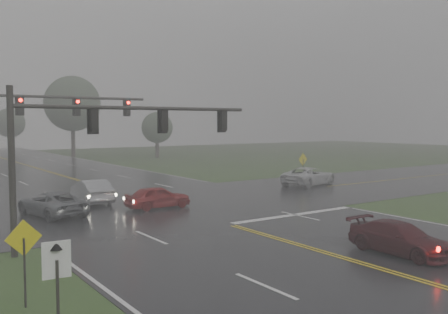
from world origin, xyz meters
TOP-DOWN VIEW (x-y plane):
  - main_road at (0.00, 20.00)m, footprint 18.00×160.00m
  - cross_street at (0.00, 22.00)m, footprint 120.00×14.00m
  - stop_bar at (4.50, 14.40)m, footprint 8.50×0.50m
  - sedan_maroon at (2.28, 6.00)m, footprint 1.79×4.27m
  - sedan_red at (-0.74, 20.70)m, footprint 3.95×1.66m
  - sedan_silver at (-3.33, 24.80)m, footprint 1.83×4.63m
  - car_grey at (-6.65, 21.85)m, footprint 3.14×5.13m
  - pickup_white at (14.40, 23.43)m, footprint 5.74×3.62m
  - signal_gantry_near at (-6.89, 14.16)m, footprint 10.92×0.29m
  - signal_gantry_far at (-6.10, 30.62)m, footprint 13.43×0.40m
  - sign_diamond_west at (-11.10, 8.45)m, footprint 1.02×0.17m
  - sign_arrow_white at (-11.31, 4.55)m, footprint 0.59×0.11m
  - sign_diamond_east at (14.63, 24.42)m, footprint 1.07×0.21m
  - tree_ne_a at (9.09, 67.15)m, footprint 8.12×8.12m
  - tree_e_near at (18.81, 59.17)m, footprint 4.51×4.51m
  - tree_n_far at (4.58, 87.93)m, footprint 5.19×5.19m

SIDE VIEW (x-z plane):
  - main_road at x=0.00m, z-range -0.01..0.01m
  - cross_street at x=0.00m, z-range -0.01..0.01m
  - stop_bar at x=4.50m, z-range 0.00..0.00m
  - sedan_maroon at x=2.28m, z-range -0.62..0.62m
  - sedan_red at x=-0.74m, z-range -0.67..0.67m
  - sedan_silver at x=-3.33m, z-range -0.75..0.75m
  - car_grey at x=-6.65m, z-range -0.66..0.66m
  - pickup_white at x=14.40m, z-range -0.74..0.74m
  - sign_diamond_west at x=-11.10m, z-range 0.43..2.90m
  - sign_diamond_east at x=14.63m, z-range 0.45..3.06m
  - sign_arrow_white at x=-11.31m, z-range 0.53..3.20m
  - tree_e_near at x=18.81m, z-range 1.03..7.66m
  - signal_gantry_near at x=-6.89m, z-range 1.30..7.83m
  - tree_n_far at x=4.58m, z-range 1.20..8.82m
  - signal_gantry_far at x=-6.10m, z-range 1.58..9.47m
  - tree_ne_a at x=9.09m, z-range 1.89..13.82m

